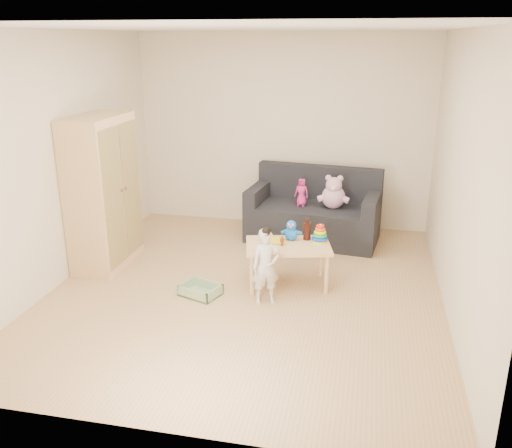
% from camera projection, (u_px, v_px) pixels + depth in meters
% --- Properties ---
extents(room, '(4.50, 4.50, 4.50)m').
position_uv_depth(room, '(246.00, 169.00, 5.29)').
color(room, tan).
rests_on(room, ground).
extents(wardrobe, '(0.48, 0.96, 1.72)m').
position_uv_depth(wardrobe, '(103.00, 192.00, 6.12)').
color(wardrobe, '#EFB383').
rests_on(wardrobe, ground).
extents(sofa, '(1.74, 1.02, 0.47)m').
position_uv_depth(sofa, '(313.00, 223.00, 7.05)').
color(sofa, black).
rests_on(sofa, ground).
extents(play_table, '(0.98, 0.74, 0.46)m').
position_uv_depth(play_table, '(288.00, 265.00, 5.75)').
color(play_table, '#EBB181').
rests_on(play_table, ground).
extents(storage_bin, '(0.46, 0.40, 0.11)m').
position_uv_depth(storage_bin, '(200.00, 290.00, 5.57)').
color(storage_bin, '#84A577').
rests_on(storage_bin, ground).
extents(toddler, '(0.33, 0.28, 0.75)m').
position_uv_depth(toddler, '(266.00, 267.00, 5.33)').
color(toddler, silver).
rests_on(toddler, ground).
extents(pink_bear, '(0.32, 0.27, 0.36)m').
position_uv_depth(pink_bear, '(334.00, 194.00, 6.82)').
color(pink_bear, '#DAA1BE').
rests_on(pink_bear, sofa).
extents(doll, '(0.20, 0.15, 0.35)m').
position_uv_depth(doll, '(302.00, 192.00, 6.92)').
color(doll, '#DF2989').
rests_on(doll, sofa).
extents(ring_stacker, '(0.17, 0.17, 0.19)m').
position_uv_depth(ring_stacker, '(320.00, 235.00, 5.73)').
color(ring_stacker, yellow).
rests_on(ring_stacker, play_table).
extents(brown_bottle, '(0.08, 0.08, 0.24)m').
position_uv_depth(brown_bottle, '(307.00, 230.00, 5.78)').
color(brown_bottle, black).
rests_on(brown_bottle, play_table).
extents(blue_plush, '(0.23, 0.22, 0.22)m').
position_uv_depth(blue_plush, '(291.00, 230.00, 5.77)').
color(blue_plush, '#1B74F4').
rests_on(blue_plush, play_table).
extents(wooden_figure, '(0.05, 0.05, 0.11)m').
position_uv_depth(wooden_figure, '(282.00, 241.00, 5.62)').
color(wooden_figure, brown).
rests_on(wooden_figure, play_table).
extents(yellow_book, '(0.27, 0.27, 0.02)m').
position_uv_depth(yellow_book, '(275.00, 241.00, 5.75)').
color(yellow_book, yellow).
rests_on(yellow_book, play_table).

